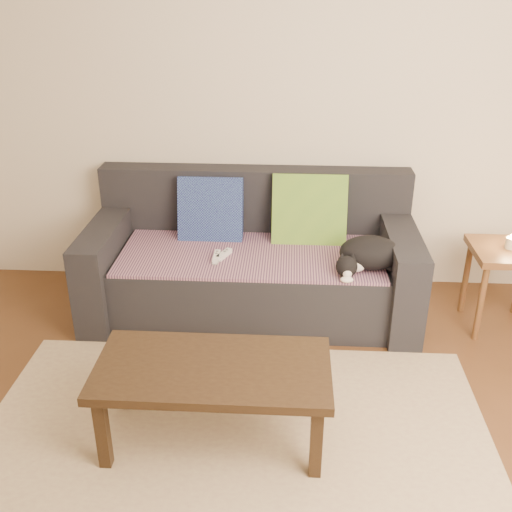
{
  "coord_description": "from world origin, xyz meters",
  "views": [
    {
      "loc": [
        0.24,
        -1.97,
        2.05
      ],
      "look_at": [
        0.05,
        1.2,
        0.55
      ],
      "focal_mm": 42.0,
      "sensor_mm": 36.0,
      "label": 1
    }
  ],
  "objects_px": {
    "sofa": "(252,265)",
    "coffee_table": "(213,376)",
    "wii_remote_a": "(217,257)",
    "cat": "(368,254)",
    "wii_remote_b": "(224,254)",
    "side_table": "(507,262)"
  },
  "relations": [
    {
      "from": "cat",
      "to": "wii_remote_a",
      "type": "xyz_separation_m",
      "value": [
        -0.92,
        0.08,
        -0.08
      ]
    },
    {
      "from": "sofa",
      "to": "coffee_table",
      "type": "xyz_separation_m",
      "value": [
        -0.09,
        -1.31,
        0.07
      ]
    },
    {
      "from": "sofa",
      "to": "wii_remote_a",
      "type": "bearing_deg",
      "value": -136.77
    },
    {
      "from": "cat",
      "to": "wii_remote_b",
      "type": "xyz_separation_m",
      "value": [
        -0.88,
        0.11,
        -0.08
      ]
    },
    {
      "from": "sofa",
      "to": "wii_remote_a",
      "type": "relative_size",
      "value": 14.0
    },
    {
      "from": "sofa",
      "to": "wii_remote_b",
      "type": "bearing_deg",
      "value": -135.59
    },
    {
      "from": "sofa",
      "to": "coffee_table",
      "type": "bearing_deg",
      "value": -94.02
    },
    {
      "from": "wii_remote_a",
      "to": "side_table",
      "type": "height_order",
      "value": "side_table"
    },
    {
      "from": "sofa",
      "to": "coffee_table",
      "type": "distance_m",
      "value": 1.31
    },
    {
      "from": "cat",
      "to": "side_table",
      "type": "bearing_deg",
      "value": 0.64
    },
    {
      "from": "wii_remote_b",
      "to": "coffee_table",
      "type": "xyz_separation_m",
      "value": [
        0.07,
        -1.14,
        -0.08
      ]
    },
    {
      "from": "side_table",
      "to": "wii_remote_b",
      "type": "bearing_deg",
      "value": -179.75
    },
    {
      "from": "sofa",
      "to": "coffee_table",
      "type": "relative_size",
      "value": 1.94
    },
    {
      "from": "sofa",
      "to": "side_table",
      "type": "bearing_deg",
      "value": -5.55
    },
    {
      "from": "sofa",
      "to": "wii_remote_b",
      "type": "xyz_separation_m",
      "value": [
        -0.16,
        -0.16,
        0.15
      ]
    },
    {
      "from": "wii_remote_b",
      "to": "coffee_table",
      "type": "relative_size",
      "value": 0.14
    },
    {
      "from": "side_table",
      "to": "coffee_table",
      "type": "relative_size",
      "value": 0.5
    },
    {
      "from": "wii_remote_a",
      "to": "side_table",
      "type": "distance_m",
      "value": 1.79
    },
    {
      "from": "wii_remote_b",
      "to": "cat",
      "type": "bearing_deg",
      "value": -74.44
    },
    {
      "from": "wii_remote_b",
      "to": "sofa",
      "type": "bearing_deg",
      "value": -22.81
    },
    {
      "from": "sofa",
      "to": "cat",
      "type": "distance_m",
      "value": 0.8
    },
    {
      "from": "wii_remote_a",
      "to": "coffee_table",
      "type": "distance_m",
      "value": 1.12
    }
  ]
}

